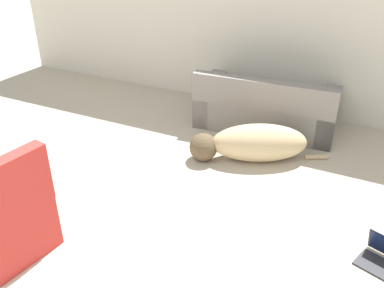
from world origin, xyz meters
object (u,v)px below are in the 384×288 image
(dog, at_px, (252,143))
(laptop_open, at_px, (384,254))
(book_green, at_px, (3,183))
(side_chair, at_px, (7,220))
(couch, at_px, (266,109))

(dog, xyz_separation_m, laptop_open, (1.45, -1.04, -0.13))
(laptop_open, height_order, book_green, laptop_open)
(laptop_open, xyz_separation_m, book_green, (-3.57, -0.50, -0.06))
(dog, distance_m, side_chair, 2.56)
(couch, bearing_deg, laptop_open, 125.56)
(book_green, bearing_deg, laptop_open, 7.98)
(dog, xyz_separation_m, side_chair, (-1.29, -2.20, 0.12))
(couch, height_order, side_chair, side_chair)
(laptop_open, relative_size, side_chair, 0.41)
(couch, xyz_separation_m, book_green, (-2.03, -2.37, -0.23))
(book_green, height_order, side_chair, side_chair)
(couch, height_order, book_green, couch)
(laptop_open, bearing_deg, book_green, -152.75)
(dog, relative_size, book_green, 5.57)
(couch, relative_size, dog, 1.19)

